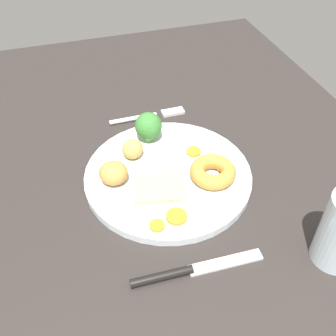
% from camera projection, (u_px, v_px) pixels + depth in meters
% --- Properties ---
extents(dining_table, '(1.20, 0.84, 0.04)m').
position_uv_depth(dining_table, '(170.00, 200.00, 0.65)').
color(dining_table, '#2B2623').
rests_on(dining_table, ground).
extents(dinner_plate, '(0.28, 0.28, 0.01)m').
position_uv_depth(dinner_plate, '(168.00, 175.00, 0.66)').
color(dinner_plate, white).
rests_on(dinner_plate, dining_table).
extents(meat_slice_main, '(0.08, 0.09, 0.01)m').
position_uv_depth(meat_slice_main, '(158.00, 186.00, 0.62)').
color(meat_slice_main, tan).
rests_on(meat_slice_main, dinner_plate).
extents(yorkshire_pudding, '(0.08, 0.08, 0.02)m').
position_uv_depth(yorkshire_pudding, '(214.00, 174.00, 0.63)').
color(yorkshire_pudding, '#C68938').
rests_on(yorkshire_pudding, dinner_plate).
extents(roast_potato_left, '(0.06, 0.06, 0.04)m').
position_uv_depth(roast_potato_left, '(113.00, 173.00, 0.62)').
color(roast_potato_left, '#BC8C42').
rests_on(roast_potato_left, dinner_plate).
extents(roast_potato_right, '(0.05, 0.05, 0.03)m').
position_uv_depth(roast_potato_right, '(133.00, 149.00, 0.67)').
color(roast_potato_right, tan).
rests_on(roast_potato_right, dinner_plate).
extents(carrot_coin_front, '(0.03, 0.03, 0.01)m').
position_uv_depth(carrot_coin_front, '(177.00, 217.00, 0.58)').
color(carrot_coin_front, orange).
rests_on(carrot_coin_front, dinner_plate).
extents(carrot_coin_back, '(0.02, 0.02, 0.00)m').
position_uv_depth(carrot_coin_back, '(157.00, 226.00, 0.57)').
color(carrot_coin_back, orange).
rests_on(carrot_coin_back, dinner_plate).
extents(carrot_coin_side, '(0.03, 0.03, 0.01)m').
position_uv_depth(carrot_coin_side, '(194.00, 152.00, 0.68)').
color(carrot_coin_side, orange).
rests_on(carrot_coin_side, dinner_plate).
extents(broccoli_floret, '(0.05, 0.05, 0.05)m').
position_uv_depth(broccoli_floret, '(150.00, 126.00, 0.69)').
color(broccoli_floret, '#8CB766').
rests_on(broccoli_floret, dinner_plate).
extents(fork, '(0.02, 0.15, 0.01)m').
position_uv_depth(fork, '(150.00, 116.00, 0.78)').
color(fork, silver).
rests_on(fork, dining_table).
extents(knife, '(0.02, 0.19, 0.01)m').
position_uv_depth(knife, '(186.00, 271.00, 0.52)').
color(knife, black).
rests_on(knife, dining_table).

